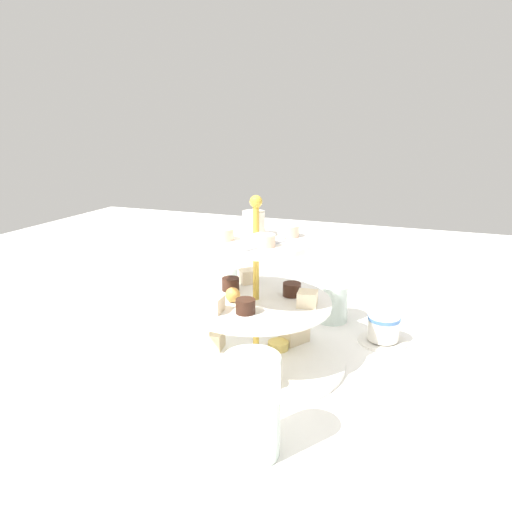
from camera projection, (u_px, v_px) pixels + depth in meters
ground_plane at (256, 361)px, 0.81m from camera, size 2.40×2.40×0.00m
tiered_serving_stand at (256, 313)px, 0.79m from camera, size 0.30×0.30×0.28m
water_glass_tall_right at (252, 406)px, 0.57m from camera, size 0.07×0.07×0.13m
water_glass_short_left at (332, 303)px, 0.97m from camera, size 0.06×0.06×0.08m
teacup_with_saucer at (383, 330)px, 0.88m from camera, size 0.09×0.09×0.05m
butter_knife_left at (82, 373)px, 0.77m from camera, size 0.14×0.12×0.00m
butter_knife_right at (431, 405)px, 0.68m from camera, size 0.17×0.05×0.00m
water_glass_mid_back at (228, 291)px, 0.99m from camera, size 0.06×0.06×0.11m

